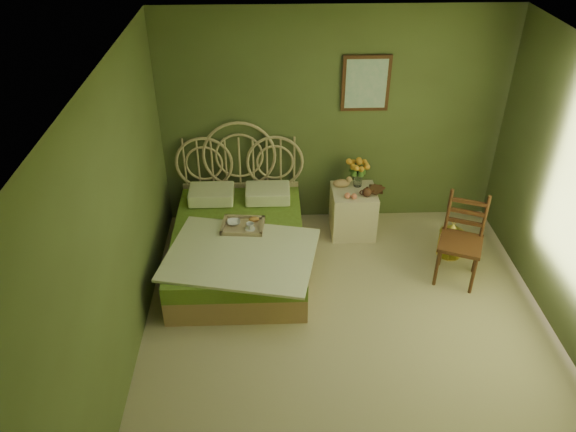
{
  "coord_description": "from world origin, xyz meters",
  "views": [
    {
      "loc": [
        -0.74,
        -3.77,
        3.94
      ],
      "look_at": [
        -0.56,
        1.0,
        0.81
      ],
      "focal_mm": 35.0,
      "sensor_mm": 36.0,
      "label": 1
    }
  ],
  "objects_px": {
    "bed": "(239,242)",
    "chair": "(460,233)",
    "birdcage": "(451,240)",
    "nightstand": "(354,206)"
  },
  "relations": [
    {
      "from": "nightstand",
      "to": "birdcage",
      "type": "distance_m",
      "value": 1.19
    },
    {
      "from": "birdcage",
      "to": "bed",
      "type": "bearing_deg",
      "value": -178.2
    },
    {
      "from": "bed",
      "to": "chair",
      "type": "xyz_separation_m",
      "value": [
        2.35,
        -0.27,
        0.26
      ]
    },
    {
      "from": "bed",
      "to": "chair",
      "type": "height_order",
      "value": "bed"
    },
    {
      "from": "birdcage",
      "to": "chair",
      "type": "bearing_deg",
      "value": -99.9
    },
    {
      "from": "bed",
      "to": "chair",
      "type": "relative_size",
      "value": 2.16
    },
    {
      "from": "chair",
      "to": "birdcage",
      "type": "bearing_deg",
      "value": 102.73
    },
    {
      "from": "chair",
      "to": "bed",
      "type": "bearing_deg",
      "value": -164.04
    },
    {
      "from": "nightstand",
      "to": "chair",
      "type": "xyz_separation_m",
      "value": [
        0.99,
        -0.87,
        0.19
      ]
    },
    {
      "from": "bed",
      "to": "birdcage",
      "type": "height_order",
      "value": "bed"
    }
  ]
}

